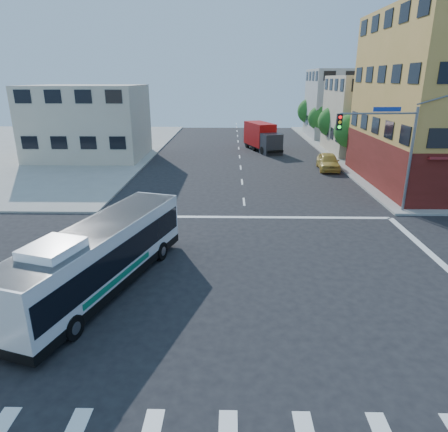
{
  "coord_description": "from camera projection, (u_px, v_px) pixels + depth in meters",
  "views": [
    {
      "loc": [
        -0.96,
        -15.41,
        8.69
      ],
      "look_at": [
        -1.33,
        4.75,
        1.72
      ],
      "focal_mm": 32.0,
      "sensor_mm": 36.0,
      "label": 1
    }
  ],
  "objects": [
    {
      "name": "ground",
      "position": [
        253.0,
        289.0,
        17.38
      ],
      "size": [
        120.0,
        120.0,
        0.0
      ],
      "primitive_type": "plane",
      "color": "black",
      "rests_on": "ground"
    },
    {
      "name": "parked_car",
      "position": [
        328.0,
        162.0,
        39.8
      ],
      "size": [
        2.34,
        4.98,
        1.65
      ],
      "primitive_type": "imported",
      "rotation": [
        0.0,
        0.0,
        -0.08
      ],
      "color": "gold",
      "rests_on": "ground"
    },
    {
      "name": "signal_mast_ne",
      "position": [
        387.0,
        139.0,
        25.63
      ],
      "size": [
        7.91,
        1.13,
        8.07
      ],
      "color": "slate",
      "rests_on": "ground"
    },
    {
      "name": "street_tree_a",
      "position": [
        352.0,
        129.0,
        42.38
      ],
      "size": [
        3.6,
        3.6,
        5.53
      ],
      "color": "#392614",
      "rests_on": "ground"
    },
    {
      "name": "building_east_near",
      "position": [
        381.0,
        115.0,
        47.72
      ],
      "size": [
        12.06,
        10.06,
        9.0
      ],
      "color": "#BEB191",
      "rests_on": "ground"
    },
    {
      "name": "street_tree_c",
      "position": [
        321.0,
        117.0,
        57.54
      ],
      "size": [
        3.4,
        3.4,
        5.29
      ],
      "color": "#392614",
      "rests_on": "ground"
    },
    {
      "name": "building_west",
      "position": [
        88.0,
        122.0,
        44.7
      ],
      "size": [
        12.06,
        10.06,
        8.0
      ],
      "color": "beige",
      "rests_on": "ground"
    },
    {
      "name": "transit_bus",
      "position": [
        101.0,
        256.0,
        16.93
      ],
      "size": [
        5.29,
        10.93,
        3.18
      ],
      "rotation": [
        0.0,
        0.0,
        -0.29
      ],
      "color": "black",
      "rests_on": "ground"
    },
    {
      "name": "building_east_far",
      "position": [
        349.0,
        104.0,
        60.78
      ],
      "size": [
        12.06,
        10.06,
        10.0
      ],
      "color": "#A1A19C",
      "rests_on": "ground"
    },
    {
      "name": "street_tree_d",
      "position": [
        311.0,
        109.0,
        64.97
      ],
      "size": [
        4.0,
        4.0,
        6.03
      ],
      "color": "#392614",
      "rests_on": "ground"
    },
    {
      "name": "box_truck",
      "position": [
        262.0,
        138.0,
        50.03
      ],
      "size": [
        4.54,
        7.85,
        3.4
      ],
      "rotation": [
        0.0,
        0.0,
        0.34
      ],
      "color": "#26272C",
      "rests_on": "ground"
    },
    {
      "name": "street_tree_b",
      "position": [
        334.0,
        120.0,
        49.89
      ],
      "size": [
        3.8,
        3.8,
        5.79
      ],
      "color": "#392614",
      "rests_on": "ground"
    }
  ]
}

